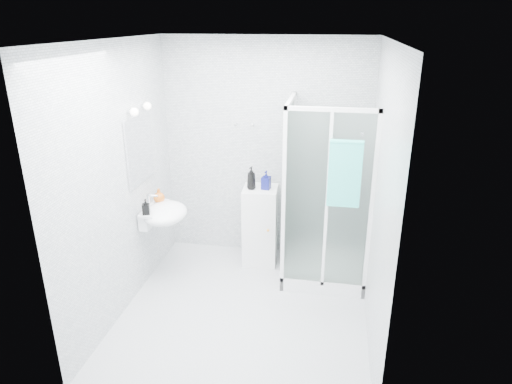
% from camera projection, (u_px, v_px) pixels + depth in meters
% --- Properties ---
extents(room, '(2.40, 2.60, 2.60)m').
position_uv_depth(room, '(244.00, 190.00, 4.15)').
color(room, silver).
rests_on(room, ground).
extents(shower_enclosure, '(0.90, 0.95, 2.00)m').
position_uv_depth(shower_enclosure, '(317.00, 241.00, 5.05)').
color(shower_enclosure, white).
rests_on(shower_enclosure, ground).
extents(wall_basin, '(0.46, 0.56, 0.35)m').
position_uv_depth(wall_basin, '(163.00, 213.00, 4.91)').
color(wall_basin, white).
rests_on(wall_basin, ground).
extents(mirror, '(0.02, 0.60, 0.70)m').
position_uv_depth(mirror, '(140.00, 149.00, 4.69)').
color(mirror, white).
rests_on(mirror, room).
extents(vanity_lights, '(0.10, 0.40, 0.08)m').
position_uv_depth(vanity_lights, '(140.00, 109.00, 4.53)').
color(vanity_lights, silver).
rests_on(vanity_lights, room).
extents(wall_hooks, '(0.23, 0.06, 0.03)m').
position_uv_depth(wall_hooks, '(244.00, 125.00, 5.23)').
color(wall_hooks, silver).
rests_on(wall_hooks, room).
extents(storage_cabinet, '(0.41, 0.43, 0.95)m').
position_uv_depth(storage_cabinet, '(260.00, 226.00, 5.37)').
color(storage_cabinet, white).
rests_on(storage_cabinet, ground).
extents(hand_towel, '(0.31, 0.05, 0.66)m').
position_uv_depth(hand_towel, '(345.00, 172.00, 4.31)').
color(hand_towel, '#36CCBE').
rests_on(hand_towel, shower_enclosure).
extents(shampoo_bottle_a, '(0.13, 0.13, 0.26)m').
position_uv_depth(shampoo_bottle_a, '(251.00, 178.00, 5.14)').
color(shampoo_bottle_a, black).
rests_on(shampoo_bottle_a, storage_cabinet).
extents(shampoo_bottle_b, '(0.11, 0.11, 0.21)m').
position_uv_depth(shampoo_bottle_b, '(266.00, 180.00, 5.15)').
color(shampoo_bottle_b, '#0F125A').
rests_on(shampoo_bottle_b, storage_cabinet).
extents(soap_dispenser_orange, '(0.16, 0.16, 0.16)m').
position_uv_depth(soap_dispenser_orange, '(159.00, 196.00, 5.00)').
color(soap_dispenser_orange, '#C15B16').
rests_on(soap_dispenser_orange, wall_basin).
extents(soap_dispenser_black, '(0.09, 0.09, 0.16)m').
position_uv_depth(soap_dispenser_black, '(146.00, 207.00, 4.69)').
color(soap_dispenser_black, black).
rests_on(soap_dispenser_black, wall_basin).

